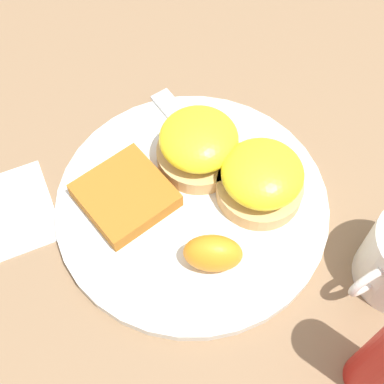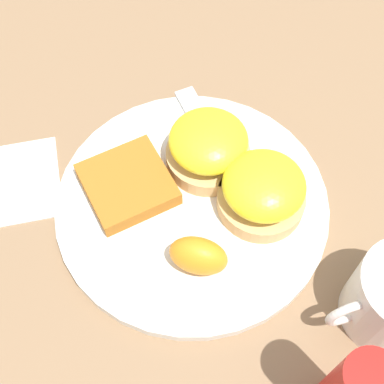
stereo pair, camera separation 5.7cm
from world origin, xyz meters
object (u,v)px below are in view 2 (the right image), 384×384
(orange_wedge, at_px, (198,256))
(fork, at_px, (216,149))
(sandwich_benedict_left, at_px, (263,191))
(sandwich_benedict_right, at_px, (208,147))
(hashbrown_patty, at_px, (128,184))

(orange_wedge, height_order, fork, orange_wedge)
(orange_wedge, relative_size, fork, 0.26)
(sandwich_benedict_left, relative_size, orange_wedge, 1.59)
(fork, bearing_deg, orange_wedge, 64.10)
(sandwich_benedict_right, height_order, hashbrown_patty, sandwich_benedict_right)
(orange_wedge, bearing_deg, sandwich_benedict_right, -112.40)
(hashbrown_patty, bearing_deg, sandwich_benedict_right, -175.02)
(hashbrown_patty, height_order, fork, hashbrown_patty)
(hashbrown_patty, bearing_deg, fork, -169.21)
(sandwich_benedict_left, relative_size, sandwich_benedict_right, 1.00)
(sandwich_benedict_left, height_order, orange_wedge, sandwich_benedict_left)
(hashbrown_patty, relative_size, orange_wedge, 1.50)
(fork, bearing_deg, hashbrown_patty, 10.79)
(hashbrown_patty, xyz_separation_m, orange_wedge, (-0.05, 0.11, 0.01))
(orange_wedge, bearing_deg, fork, -115.90)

